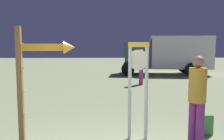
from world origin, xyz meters
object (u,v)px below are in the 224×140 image
at_px(person_distant, 141,65).
at_px(person_near_clock, 197,95).
at_px(standing_clock, 138,80).
at_px(arrow_sign, 39,67).
at_px(box_truck_near, 168,53).
at_px(backpack, 205,124).

bearing_deg(person_distant, person_near_clock, -90.90).
distance_m(standing_clock, arrow_sign, 1.99).
bearing_deg(arrow_sign, box_truck_near, 62.67).
height_order(backpack, box_truck_near, box_truck_near).
bearing_deg(person_near_clock, backpack, 50.26).
xyz_separation_m(standing_clock, box_truck_near, (3.94, 11.39, 0.27)).
xyz_separation_m(standing_clock, person_distant, (1.22, 6.86, -0.22)).
bearing_deg(box_truck_near, person_distant, -120.95).
distance_m(standing_clock, box_truck_near, 12.05).
bearing_deg(arrow_sign, person_near_clock, -4.49).
height_order(standing_clock, arrow_sign, arrow_sign).
xyz_separation_m(person_near_clock, backpack, (0.42, 0.51, -0.76)).
bearing_deg(backpack, arrow_sign, -175.69).
height_order(backpack, person_distant, person_distant).
bearing_deg(backpack, person_distant, 92.66).
relative_size(standing_clock, arrow_sign, 0.87).
relative_size(standing_clock, backpack, 4.56).
relative_size(backpack, person_distant, 0.24).
xyz_separation_m(backpack, box_truck_near, (2.41, 11.17, 1.29)).
relative_size(arrow_sign, person_distant, 1.27).
relative_size(backpack, box_truck_near, 0.07).
xyz_separation_m(arrow_sign, person_distant, (3.19, 6.90, -0.49)).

